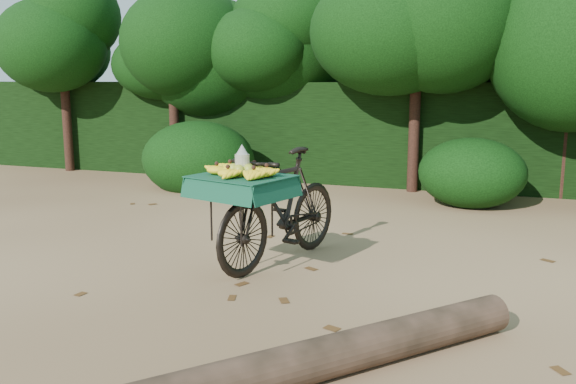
% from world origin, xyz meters
% --- Properties ---
extents(ground, '(80.00, 80.00, 0.00)m').
position_xyz_m(ground, '(0.00, 0.00, 0.00)').
color(ground, tan).
rests_on(ground, ground).
extents(vendor_bicycle, '(1.19, 2.03, 1.17)m').
position_xyz_m(vendor_bicycle, '(-0.14, 0.71, 0.60)').
color(vendor_bicycle, black).
rests_on(vendor_bicycle, ground).
extents(fallen_log, '(2.61, 3.01, 0.27)m').
position_xyz_m(fallen_log, '(0.77, -1.73, 0.13)').
color(fallen_log, brown).
rests_on(fallen_log, ground).
extents(hedge_backdrop, '(26.00, 1.80, 1.80)m').
position_xyz_m(hedge_backdrop, '(0.00, 6.30, 0.90)').
color(hedge_backdrop, black).
rests_on(hedge_backdrop, ground).
extents(tree_row, '(14.50, 2.00, 4.00)m').
position_xyz_m(tree_row, '(-0.65, 5.50, 2.00)').
color(tree_row, black).
rests_on(tree_row, ground).
extents(bush_clumps, '(8.80, 1.70, 0.90)m').
position_xyz_m(bush_clumps, '(0.50, 4.30, 0.45)').
color(bush_clumps, black).
rests_on(bush_clumps, ground).
extents(leaf_litter, '(7.00, 7.30, 0.01)m').
position_xyz_m(leaf_litter, '(0.00, 0.65, 0.01)').
color(leaf_litter, '#513115').
rests_on(leaf_litter, ground).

